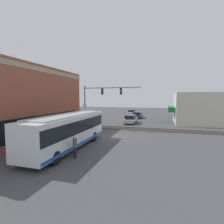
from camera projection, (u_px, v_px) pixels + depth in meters
name	position (u px, v px, depth m)	size (l,w,h in m)	color
ground_plane	(115.00, 137.00, 21.01)	(120.00, 120.00, 0.00)	#424244
brick_building	(10.00, 102.00, 20.49)	(18.84, 8.63, 8.38)	brown
shop_building	(203.00, 108.00, 31.42)	(9.33, 10.90, 5.59)	beige
city_bus	(68.00, 130.00, 16.09)	(11.02, 2.59, 3.21)	silver
traffic_signal_gantry	(100.00, 97.00, 25.71)	(0.42, 8.56, 6.56)	gray
crossing_signal	(85.00, 114.00, 25.32)	(1.41, 1.18, 3.81)	gray
rail_track_near	(125.00, 128.00, 26.73)	(2.60, 60.00, 0.15)	#332D28
parked_car_silver	(131.00, 119.00, 31.95)	(4.84, 1.82, 1.55)	#B7B7BC
parked_car_blue	(138.00, 115.00, 40.06)	(4.63, 1.82, 1.43)	navy
parked_car_white	(132.00, 112.00, 47.74)	(4.88, 1.82, 1.38)	silver
pedestrian_near_bus	(75.00, 147.00, 13.67)	(0.34, 0.34, 1.78)	black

